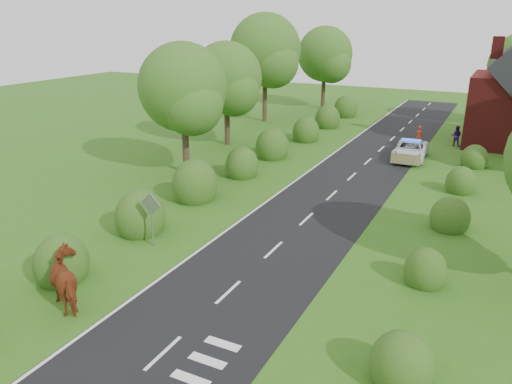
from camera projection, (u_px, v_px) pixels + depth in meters
The scene contains 14 objects.
ground at pixel (228, 293), 18.58m from camera, with size 120.00×120.00×0.00m, color #336016.
road at pixel (347, 181), 31.22m from camera, with size 6.00×70.00×0.02m, color black.
road_markings at pixel (311, 187), 30.15m from camera, with size 4.96×70.00×0.01m.
hedgerow_left at pixel (230, 170), 30.96m from camera, with size 2.75×50.41×3.00m.
hedgerow_right at pixel (453, 210), 25.05m from camera, with size 2.10×45.78×2.10m.
tree_left_a at pixel (185, 92), 30.95m from camera, with size 5.74×5.60×8.38m.
tree_left_b at pixel (228, 81), 38.43m from camera, with size 5.74×5.60×8.07m.
tree_left_c at pixel (267, 53), 46.95m from camera, with size 6.97×6.80×10.22m.
tree_left_d at pixel (327, 57), 54.64m from camera, with size 6.15×6.00×8.89m.
road_sign at pixel (151, 212), 21.84m from camera, with size 1.06×0.08×2.53m.
cow at pixel (71, 284), 17.51m from camera, with size 1.28×2.42×1.72m, color maroon.
police_van at pixel (410, 150), 35.88m from camera, with size 2.45×4.92×1.47m.
pedestrian_red at pixel (419, 136), 39.43m from camera, with size 0.60×0.40×1.66m, color #B83E24.
pedestrian_purple at pixel (456, 136), 39.52m from camera, with size 0.79×0.62×1.63m, color #2E155A.
Camera 1 is at (8.26, -14.09, 9.69)m, focal length 35.00 mm.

